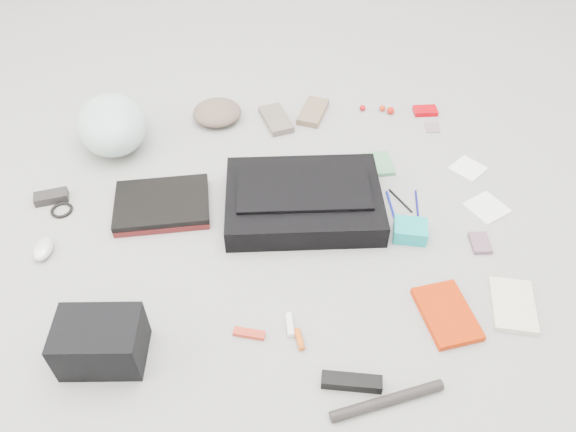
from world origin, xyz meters
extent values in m
plane|color=gray|center=(0.00, 0.00, 0.00)|extent=(4.00, 4.00, 0.00)
cube|color=black|center=(0.06, 0.07, 0.04)|extent=(0.55, 0.42, 0.08)
cube|color=black|center=(0.06, 0.07, 0.09)|extent=(0.45, 0.25, 0.01)
cube|color=#5B1818|center=(-0.40, 0.15, 0.01)|extent=(0.31, 0.24, 0.02)
cube|color=black|center=(-0.40, 0.15, 0.03)|extent=(0.32, 0.23, 0.02)
ellipsoid|color=silver|center=(-0.57, 0.52, 0.09)|extent=(0.30, 0.35, 0.19)
ellipsoid|color=brown|center=(-0.18, 0.62, 0.03)|extent=(0.19, 0.18, 0.07)
cube|color=#6A5E56|center=(0.04, 0.56, 0.01)|extent=(0.12, 0.19, 0.03)
cube|color=#78624E|center=(0.20, 0.59, 0.01)|extent=(0.16, 0.19, 0.03)
cube|color=black|center=(-0.77, 0.25, 0.01)|extent=(0.11, 0.06, 0.03)
torus|color=black|center=(-0.73, 0.19, 0.01)|extent=(0.09, 0.09, 0.01)
ellipsoid|color=silver|center=(-0.77, 0.01, 0.02)|extent=(0.07, 0.10, 0.04)
cube|color=black|center=(-0.55, -0.39, 0.07)|extent=(0.24, 0.18, 0.14)
cube|color=#B02B18|center=(-0.17, -0.38, 0.01)|extent=(0.09, 0.05, 0.01)
cylinder|color=white|center=(-0.06, -0.38, 0.01)|extent=(0.02, 0.07, 0.02)
cylinder|color=#C25010|center=(-0.04, -0.42, 0.01)|extent=(0.02, 0.06, 0.02)
cube|color=black|center=(0.07, -0.57, 0.02)|extent=(0.16, 0.08, 0.03)
cylinder|color=black|center=(0.15, -0.64, 0.01)|extent=(0.30, 0.07, 0.03)
cube|color=#C12600|center=(0.39, -0.41, 0.01)|extent=(0.15, 0.21, 0.02)
cube|color=beige|center=(0.58, -0.41, 0.01)|extent=(0.17, 0.21, 0.02)
cube|color=#468255|center=(0.37, 0.24, 0.01)|extent=(0.10, 0.13, 0.01)
cylinder|color=#0E199E|center=(0.36, 0.03, 0.00)|extent=(0.02, 0.14, 0.01)
cylinder|color=black|center=(0.40, 0.05, 0.00)|extent=(0.05, 0.12, 0.01)
cylinder|color=#0B0A5E|center=(0.45, 0.03, 0.00)|extent=(0.04, 0.12, 0.01)
cube|color=#12ACAF|center=(0.38, -0.10, 0.03)|extent=(0.12, 0.11, 0.05)
cube|color=#755265|center=(0.58, -0.17, 0.01)|extent=(0.07, 0.09, 0.02)
cube|color=white|center=(0.69, 0.17, 0.00)|extent=(0.14, 0.14, 0.01)
cube|color=white|center=(0.67, -0.03, 0.00)|extent=(0.15, 0.15, 0.01)
sphere|color=#BA0813|center=(0.40, 0.58, 0.01)|extent=(0.03, 0.03, 0.02)
sphere|color=red|center=(0.48, 0.57, 0.01)|extent=(0.03, 0.03, 0.02)
sphere|color=red|center=(0.51, 0.54, 0.01)|extent=(0.04, 0.04, 0.03)
cube|color=#B5000B|center=(0.64, 0.53, 0.01)|extent=(0.10, 0.07, 0.02)
cube|color=gray|center=(0.64, 0.43, 0.00)|extent=(0.06, 0.07, 0.00)
camera|label=1|loc=(-0.20, -1.22, 1.34)|focal=35.00mm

